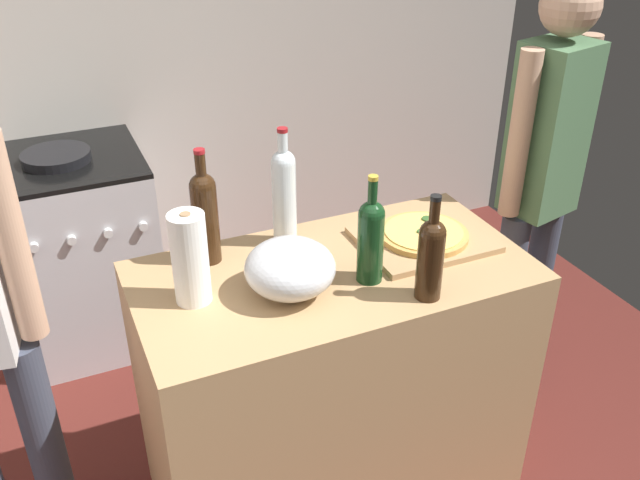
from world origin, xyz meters
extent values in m
cube|color=#511E19|center=(0.00, 1.20, -0.01)|extent=(4.16, 3.01, 0.02)
cube|color=#BCB7AD|center=(0.00, 2.46, 1.30)|extent=(4.16, 0.10, 2.60)
cube|color=tan|center=(0.22, 0.79, 0.46)|extent=(1.19, 0.62, 0.92)
cube|color=tan|center=(0.55, 0.83, 0.93)|extent=(0.40, 0.32, 0.02)
cylinder|color=tan|center=(0.55, 0.83, 0.95)|extent=(0.28, 0.28, 0.02)
cylinder|color=#EAC660|center=(0.55, 0.83, 0.96)|extent=(0.25, 0.25, 0.00)
cylinder|color=#335926|center=(0.55, 0.74, 0.97)|extent=(0.03, 0.03, 0.01)
cylinder|color=#335926|center=(0.54, 0.82, 0.97)|extent=(0.02, 0.02, 0.01)
cylinder|color=#335926|center=(0.59, 0.80, 0.97)|extent=(0.04, 0.04, 0.01)
cylinder|color=#335926|center=(0.56, 0.81, 0.97)|extent=(0.02, 0.02, 0.01)
cylinder|color=#335926|center=(0.60, 0.89, 0.97)|extent=(0.04, 0.04, 0.01)
cylinder|color=#335926|center=(0.57, 0.80, 0.97)|extent=(0.03, 0.03, 0.01)
cylinder|color=#B2B2B7|center=(0.06, 0.73, 0.93)|extent=(0.11, 0.11, 0.01)
ellipsoid|color=silver|center=(0.06, 0.73, 1.00)|extent=(0.26, 0.26, 0.15)
cylinder|color=white|center=(-0.20, 0.81, 1.06)|extent=(0.10, 0.10, 0.27)
cylinder|color=#997551|center=(-0.20, 0.81, 1.06)|extent=(0.03, 0.03, 0.27)
cylinder|color=#331E0F|center=(0.41, 0.56, 1.03)|extent=(0.07, 0.07, 0.20)
sphere|color=#331E0F|center=(0.41, 0.56, 1.13)|extent=(0.07, 0.07, 0.07)
cylinder|color=#331E0F|center=(0.41, 0.56, 1.19)|extent=(0.03, 0.03, 0.08)
cylinder|color=black|center=(0.41, 0.56, 1.23)|extent=(0.03, 0.03, 0.01)
cylinder|color=#331E0F|center=(-0.10, 1.00, 1.05)|extent=(0.08, 0.08, 0.25)
sphere|color=#331E0F|center=(-0.10, 1.00, 1.17)|extent=(0.08, 0.08, 0.08)
cylinder|color=#331E0F|center=(-0.10, 1.00, 1.23)|extent=(0.03, 0.03, 0.08)
cylinder|color=maroon|center=(-0.10, 1.00, 1.28)|extent=(0.03, 0.03, 0.01)
cylinder|color=#143819|center=(0.30, 0.70, 1.03)|extent=(0.08, 0.08, 0.21)
sphere|color=#143819|center=(0.30, 0.70, 1.14)|extent=(0.08, 0.08, 0.08)
cylinder|color=#143819|center=(0.30, 0.70, 1.20)|extent=(0.03, 0.03, 0.08)
cylinder|color=gold|center=(0.30, 0.70, 1.25)|extent=(0.03, 0.03, 0.01)
cylinder|color=silver|center=(0.15, 1.00, 1.06)|extent=(0.07, 0.07, 0.27)
sphere|color=silver|center=(0.15, 1.00, 1.20)|extent=(0.07, 0.07, 0.07)
cylinder|color=silver|center=(0.15, 1.00, 1.26)|extent=(0.03, 0.03, 0.07)
cylinder|color=maroon|center=(0.15, 1.00, 1.30)|extent=(0.03, 0.03, 0.01)
cube|color=#B7B7BC|center=(-0.39, 2.06, 0.44)|extent=(0.56, 0.61, 0.88)
cube|color=black|center=(-0.39, 2.06, 0.89)|extent=(0.56, 0.61, 0.02)
cylinder|color=silver|center=(-0.60, 1.74, 0.68)|extent=(0.04, 0.02, 0.04)
cylinder|color=silver|center=(-0.46, 1.74, 0.68)|extent=(0.04, 0.02, 0.04)
cylinder|color=silver|center=(-0.32, 1.74, 0.68)|extent=(0.04, 0.02, 0.04)
cylinder|color=silver|center=(-0.18, 1.74, 0.68)|extent=(0.04, 0.02, 0.04)
cylinder|color=black|center=(-0.45, 2.04, 0.92)|extent=(0.28, 0.28, 0.04)
cylinder|color=#383D4C|center=(-0.67, 0.93, 0.41)|extent=(0.11, 0.11, 0.83)
cylinder|color=tan|center=(-0.62, 0.92, 1.15)|extent=(0.08, 0.08, 0.59)
cylinder|color=#383D4C|center=(1.26, 1.03, 0.42)|extent=(0.11, 0.11, 0.83)
cylinder|color=#383D4C|center=(1.07, 0.99, 0.42)|extent=(0.11, 0.11, 0.83)
cube|color=#4C724C|center=(1.17, 1.01, 1.14)|extent=(0.27, 0.25, 0.62)
cylinder|color=tan|center=(1.32, 1.05, 1.16)|extent=(0.08, 0.08, 0.59)
cylinder|color=tan|center=(1.01, 0.97, 1.16)|extent=(0.08, 0.08, 0.59)
sphere|color=tan|center=(1.17, 1.01, 1.57)|extent=(0.20, 0.20, 0.20)
camera|label=1|loc=(-0.52, -0.79, 2.03)|focal=39.00mm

